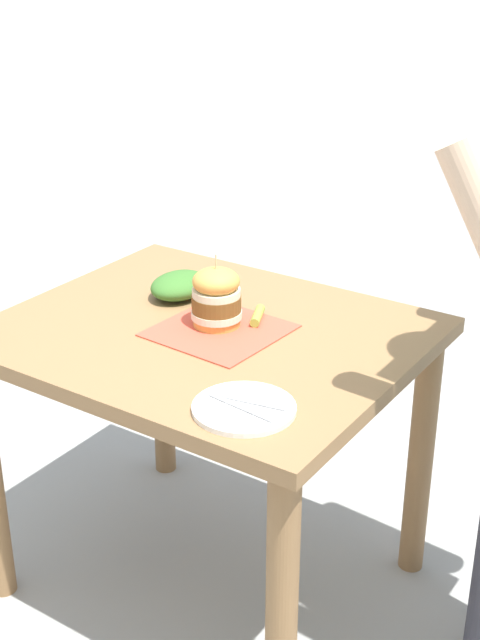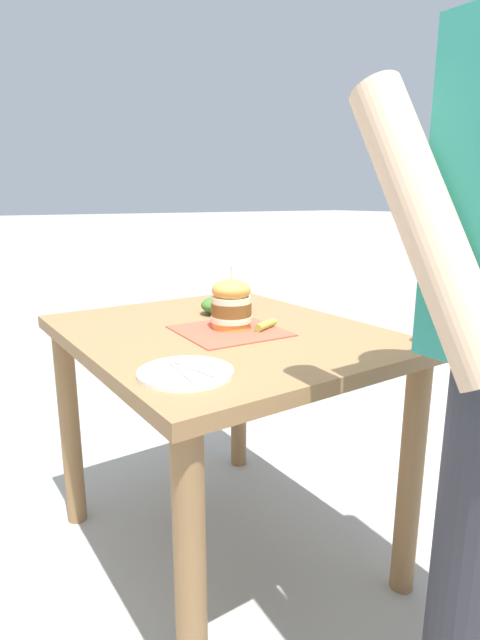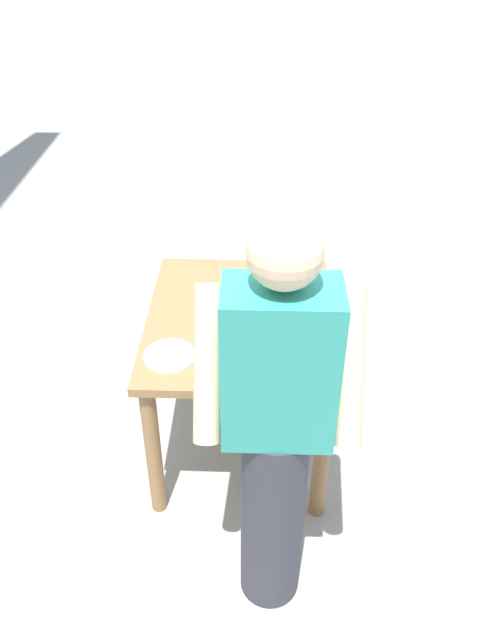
% 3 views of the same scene
% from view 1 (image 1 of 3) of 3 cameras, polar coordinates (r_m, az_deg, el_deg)
% --- Properties ---
extents(ground_plane, '(80.00, 80.00, 0.00)m').
position_cam_1_polar(ground_plane, '(2.66, -1.86, -16.09)').
color(ground_plane, '#9E9E99').
extents(patio_table, '(0.85, 1.03, 0.78)m').
position_cam_1_polar(patio_table, '(2.29, -2.08, -3.65)').
color(patio_table, olive).
rests_on(patio_table, ground).
extents(serving_paper, '(0.31, 0.31, 0.00)m').
position_cam_1_polar(serving_paper, '(2.22, -1.32, -0.68)').
color(serving_paper, '#D64C38').
rests_on(serving_paper, patio_table).
extents(sandwich, '(0.13, 0.13, 0.19)m').
position_cam_1_polar(sandwich, '(2.22, -1.53, 1.48)').
color(sandwich, gold).
rests_on(sandwich, serving_paper).
extents(pickle_spear, '(0.10, 0.06, 0.02)m').
position_cam_1_polar(pickle_spear, '(2.27, 1.13, 0.28)').
color(pickle_spear, '#8EA83D').
rests_on(pickle_spear, serving_paper).
extents(side_plate_with_forks, '(0.22, 0.22, 0.02)m').
position_cam_1_polar(side_plate_with_forks, '(1.87, 0.26, -5.66)').
color(side_plate_with_forks, white).
rests_on(side_plate_with_forks, patio_table).
extents(side_salad, '(0.18, 0.14, 0.07)m').
position_cam_1_polar(side_salad, '(2.42, -3.90, 2.24)').
color(side_salad, '#386B28').
rests_on(side_salad, patio_table).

